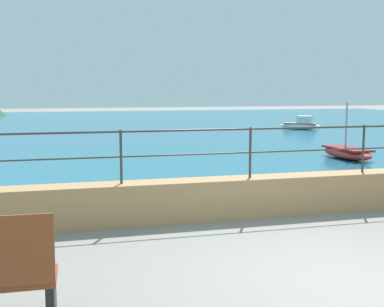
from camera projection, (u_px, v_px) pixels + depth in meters
name	position (u px, v px, depth m)	size (l,w,h in m)	color
ground_plane	(348.00, 281.00, 5.86)	(120.00, 120.00, 0.00)	gray
promenade_wall	(250.00, 196.00, 8.88)	(20.00, 0.56, 0.70)	tan
railing	(250.00, 142.00, 8.76)	(18.44, 0.04, 0.90)	#383330
lake_water	(115.00, 126.00, 30.63)	(64.00, 44.32, 0.06)	#236B89
boat_0	(347.00, 152.00, 15.88)	(0.97, 2.33, 1.81)	red
boat_1	(301.00, 124.00, 27.97)	(2.33, 2.18, 0.76)	white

